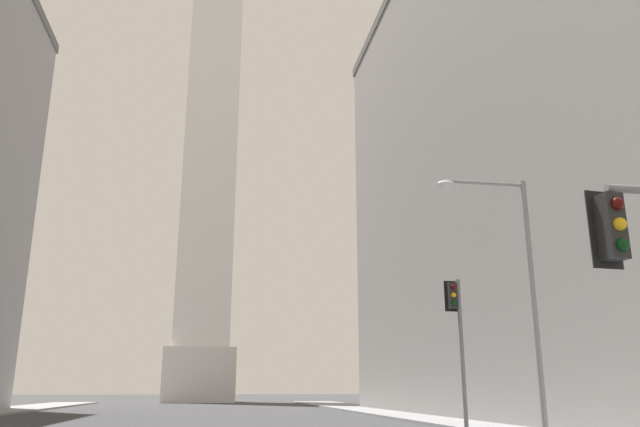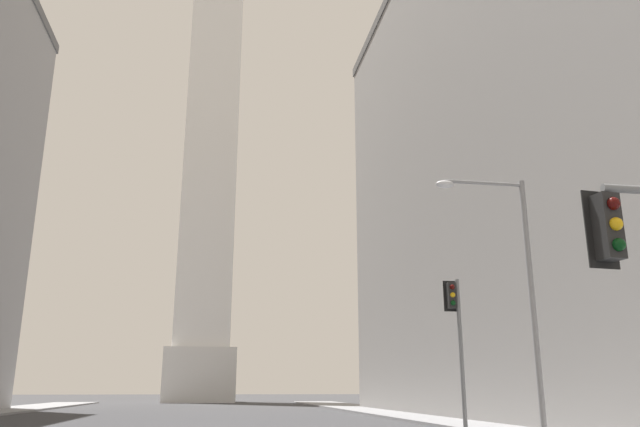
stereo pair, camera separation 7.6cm
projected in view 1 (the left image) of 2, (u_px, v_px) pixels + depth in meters
name	position (u px, v px, depth m)	size (l,w,h in m)	color
sidewalk_right	(463.00, 422.00, 31.96)	(5.00, 100.37, 0.15)	gray
building_right	(617.00, 124.00, 37.80)	(20.59, 53.26, 34.33)	gray
obelisk	(212.00, 128.00, 90.81)	(9.09, 9.09, 79.93)	silver
traffic_light_mid_right	(458.00, 330.00, 26.34)	(0.77, 0.51, 6.26)	slate
street_lamp	(518.00, 276.00, 20.94)	(3.26, 0.36, 8.75)	gray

